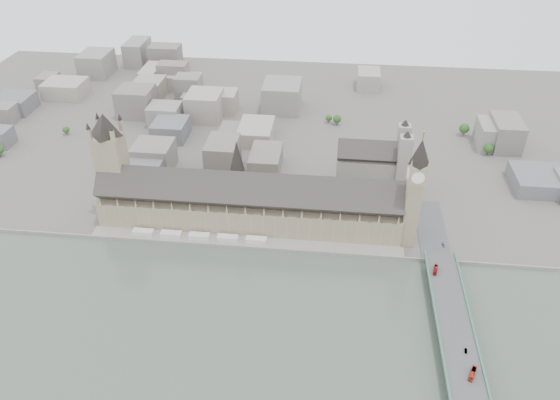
# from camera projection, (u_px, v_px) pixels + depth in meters

# --- Properties ---
(ground) EXTENTS (900.00, 900.00, 0.00)m
(ground) POSITION_uv_depth(u_px,v_px,m) (246.00, 238.00, 475.74)
(ground) COLOR #595651
(ground) RESTS_ON ground
(river_thames) EXTENTS (600.00, 600.00, 0.00)m
(river_thames) POSITION_uv_depth(u_px,v_px,m) (204.00, 399.00, 339.51)
(river_thames) COLOR #4B594E
(river_thames) RESTS_ON ground
(embankment_wall) EXTENTS (600.00, 1.50, 3.00)m
(embankment_wall) POSITION_uv_depth(u_px,v_px,m) (243.00, 247.00, 462.52)
(embankment_wall) COLOR gray
(embankment_wall) RESTS_ON ground
(river_terrace) EXTENTS (270.00, 15.00, 2.00)m
(river_terrace) POSITION_uv_depth(u_px,v_px,m) (245.00, 242.00, 469.00)
(river_terrace) COLOR gray
(river_terrace) RESTS_ON ground
(terrace_tents) EXTENTS (118.00, 7.00, 4.00)m
(terrace_tents) POSITION_uv_depth(u_px,v_px,m) (199.00, 236.00, 471.40)
(terrace_tents) COLOR silver
(terrace_tents) RESTS_ON river_terrace
(palace_of_westminster) EXTENTS (265.00, 40.73, 55.44)m
(palace_of_westminster) POSITION_uv_depth(u_px,v_px,m) (249.00, 204.00, 479.37)
(palace_of_westminster) COLOR gray
(palace_of_westminster) RESTS_ON ground
(elizabeth_tower) EXTENTS (17.00, 17.00, 107.50)m
(elizabeth_tower) POSITION_uv_depth(u_px,v_px,m) (415.00, 186.00, 437.37)
(elizabeth_tower) COLOR gray
(elizabeth_tower) RESTS_ON ground
(victoria_tower) EXTENTS (30.00, 30.00, 100.00)m
(victoria_tower) POSITION_uv_depth(u_px,v_px,m) (112.00, 160.00, 477.66)
(victoria_tower) COLOR gray
(victoria_tower) RESTS_ON ground
(central_tower) EXTENTS (13.00, 13.00, 48.00)m
(central_tower) POSITION_uv_depth(u_px,v_px,m) (237.00, 165.00, 465.88)
(central_tower) COLOR gray
(central_tower) RESTS_ON ground
(westminster_bridge) EXTENTS (25.00, 325.00, 10.25)m
(westminster_bridge) POSITION_uv_depth(u_px,v_px,m) (452.00, 323.00, 385.80)
(westminster_bridge) COLOR #474749
(westminster_bridge) RESTS_ON ground
(bridge_parapets) EXTENTS (25.00, 235.00, 1.15)m
(bridge_parapets) POSITION_uv_depth(u_px,v_px,m) (464.00, 369.00, 345.89)
(bridge_parapets) COLOR #3D7056
(bridge_parapets) RESTS_ON westminster_bridge
(westminster_abbey) EXTENTS (68.00, 36.00, 64.00)m
(westminster_abbey) POSITION_uv_depth(u_px,v_px,m) (374.00, 166.00, 530.06)
(westminster_abbey) COLOR gray
(westminster_abbey) RESTS_ON ground
(city_skyline_inland) EXTENTS (720.00, 360.00, 38.00)m
(city_skyline_inland) POSITION_uv_depth(u_px,v_px,m) (278.00, 104.00, 667.45)
(city_skyline_inland) COLOR gray
(city_skyline_inland) RESTS_ON ground
(park_trees) EXTENTS (110.00, 30.00, 15.00)m
(park_trees) POSITION_uv_depth(u_px,v_px,m) (246.00, 193.00, 522.02)
(park_trees) COLOR #24491A
(park_trees) RESTS_ON ground
(red_bus_north) EXTENTS (5.18, 11.67, 3.17)m
(red_bus_north) POSITION_uv_depth(u_px,v_px,m) (436.00, 270.00, 422.95)
(red_bus_north) COLOR #9E1312
(red_bus_north) RESTS_ON westminster_bridge
(red_bus_south) EXTENTS (7.24, 12.12, 3.34)m
(red_bus_south) POSITION_uv_depth(u_px,v_px,m) (473.00, 374.00, 341.28)
(red_bus_south) COLOR red
(red_bus_south) RESTS_ON westminster_bridge
(car_silver) EXTENTS (1.94, 4.24, 1.35)m
(car_silver) POSITION_uv_depth(u_px,v_px,m) (466.00, 351.00, 357.69)
(car_silver) COLOR gray
(car_silver) RESTS_ON westminster_bridge
(car_approach) EXTENTS (2.80, 5.82, 1.64)m
(car_approach) POSITION_uv_depth(u_px,v_px,m) (443.00, 245.00, 449.70)
(car_approach) COLOR gray
(car_approach) RESTS_ON westminster_bridge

